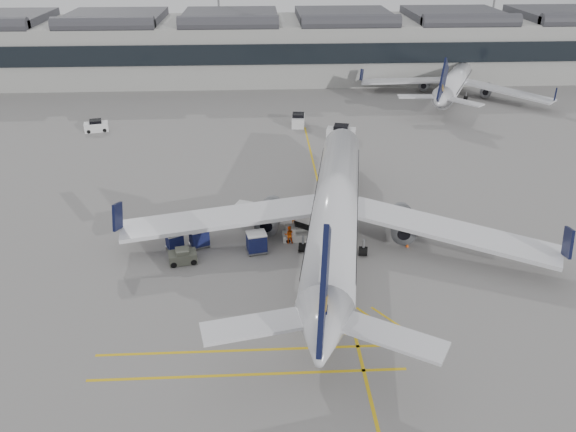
{
  "coord_description": "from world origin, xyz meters",
  "views": [
    {
      "loc": [
        3.23,
        -41.7,
        27.53
      ],
      "look_at": [
        5.56,
        3.26,
        4.0
      ],
      "focal_mm": 35.0,
      "sensor_mm": 36.0,
      "label": 1
    }
  ],
  "objects_px": {
    "ramp_agent_a": "(294,216)",
    "pushback_tug": "(183,257)",
    "belt_loader": "(300,234)",
    "airliner_main": "(335,211)",
    "baggage_cart_a": "(244,210)",
    "ramp_agent_b": "(289,235)"
  },
  "relations": [
    {
      "from": "baggage_cart_a",
      "to": "pushback_tug",
      "type": "height_order",
      "value": "baggage_cart_a"
    },
    {
      "from": "belt_loader",
      "to": "ramp_agent_a",
      "type": "bearing_deg",
      "value": 94.82
    },
    {
      "from": "airliner_main",
      "to": "pushback_tug",
      "type": "xyz_separation_m",
      "value": [
        -14.21,
        -2.85,
        -2.86
      ]
    },
    {
      "from": "baggage_cart_a",
      "to": "pushback_tug",
      "type": "bearing_deg",
      "value": -100.42
    },
    {
      "from": "belt_loader",
      "to": "pushback_tug",
      "type": "height_order",
      "value": "belt_loader"
    },
    {
      "from": "ramp_agent_a",
      "to": "pushback_tug",
      "type": "relative_size",
      "value": 0.69
    },
    {
      "from": "airliner_main",
      "to": "baggage_cart_a",
      "type": "bearing_deg",
      "value": 157.77
    },
    {
      "from": "belt_loader",
      "to": "ramp_agent_b",
      "type": "bearing_deg",
      "value": -151.42
    },
    {
      "from": "airliner_main",
      "to": "ramp_agent_a",
      "type": "bearing_deg",
      "value": 141.83
    },
    {
      "from": "airliner_main",
      "to": "belt_loader",
      "type": "xyz_separation_m",
      "value": [
        -3.22,
        0.87,
        -2.95
      ]
    },
    {
      "from": "baggage_cart_a",
      "to": "ramp_agent_a",
      "type": "bearing_deg",
      "value": 6.92
    },
    {
      "from": "pushback_tug",
      "to": "baggage_cart_a",
      "type": "bearing_deg",
      "value": 44.95
    },
    {
      "from": "airliner_main",
      "to": "belt_loader",
      "type": "relative_size",
      "value": 9.95
    },
    {
      "from": "belt_loader",
      "to": "baggage_cart_a",
      "type": "height_order",
      "value": "belt_loader"
    },
    {
      "from": "pushback_tug",
      "to": "airliner_main",
      "type": "bearing_deg",
      "value": -0.58
    },
    {
      "from": "airliner_main",
      "to": "ramp_agent_b",
      "type": "distance_m",
      "value": 5.06
    },
    {
      "from": "baggage_cart_a",
      "to": "pushback_tug",
      "type": "relative_size",
      "value": 0.75
    },
    {
      "from": "airliner_main",
      "to": "baggage_cart_a",
      "type": "distance_m",
      "value": 10.65
    },
    {
      "from": "belt_loader",
      "to": "baggage_cart_a",
      "type": "bearing_deg",
      "value": 137.47
    },
    {
      "from": "ramp_agent_a",
      "to": "pushback_tug",
      "type": "bearing_deg",
      "value": 151.78
    },
    {
      "from": "airliner_main",
      "to": "pushback_tug",
      "type": "height_order",
      "value": "airliner_main"
    },
    {
      "from": "baggage_cart_a",
      "to": "pushback_tug",
      "type": "distance_m",
      "value": 9.97
    }
  ]
}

